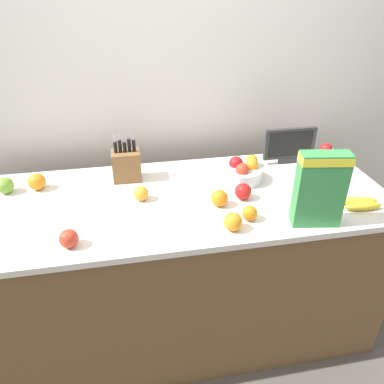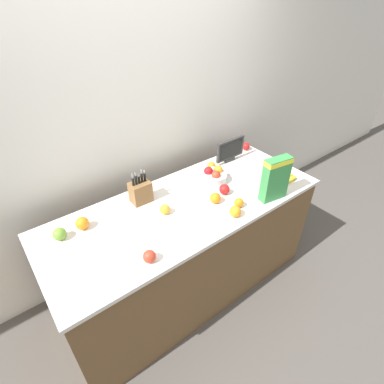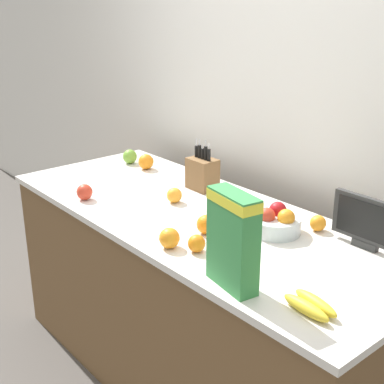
{
  "view_description": "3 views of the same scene",
  "coord_description": "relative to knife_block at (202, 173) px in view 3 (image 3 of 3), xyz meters",
  "views": [
    {
      "loc": [
        -0.22,
        -1.57,
        1.87
      ],
      "look_at": [
        0.06,
        -0.05,
        0.96
      ],
      "focal_mm": 35.0,
      "sensor_mm": 36.0,
      "label": 1
    },
    {
      "loc": [
        -1.02,
        -1.39,
        2.27
      ],
      "look_at": [
        0.09,
        0.05,
        0.96
      ],
      "focal_mm": 28.0,
      "sensor_mm": 36.0,
      "label": 2
    },
    {
      "loc": [
        1.69,
        -1.47,
        1.85
      ],
      "look_at": [
        0.01,
        -0.04,
        1.03
      ],
      "focal_mm": 50.0,
      "sensor_mm": 36.0,
      "label": 3
    }
  ],
  "objects": [
    {
      "name": "orange_front_center",
      "position": [
        0.43,
        -0.55,
        -0.04
      ],
      "size": [
        0.08,
        0.08,
        0.08
      ],
      "primitive_type": "sphere",
      "color": "orange",
      "rests_on": "counter"
    },
    {
      "name": "apple_middle",
      "position": [
        0.55,
        -0.31,
        -0.04
      ],
      "size": [
        0.08,
        0.08,
        0.08
      ],
      "primitive_type": "sphere",
      "color": "red",
      "rests_on": "counter"
    },
    {
      "name": "counter",
      "position": [
        0.24,
        -0.24,
        -0.54
      ],
      "size": [
        2.11,
        0.83,
        0.91
      ],
      "color": "brown",
      "rests_on": "ground_plane"
    },
    {
      "name": "orange_mid_left",
      "position": [
        0.42,
        -0.35,
        -0.04
      ],
      "size": [
        0.08,
        0.08,
        0.08
      ],
      "primitive_type": "sphere",
      "color": "orange",
      "rests_on": "counter"
    },
    {
      "name": "fruit_bowl",
      "position": [
        0.6,
        -0.12,
        -0.04
      ],
      "size": [
        0.22,
        0.22,
        0.12
      ],
      "color": "silver",
      "rests_on": "counter"
    },
    {
      "name": "orange_back_center",
      "position": [
        0.7,
        0.03,
        -0.05
      ],
      "size": [
        0.07,
        0.07,
        0.07
      ],
      "primitive_type": "sphere",
      "color": "orange",
      "rests_on": "counter"
    },
    {
      "name": "apple_leftmost",
      "position": [
        -0.61,
        -0.03,
        -0.04
      ],
      "size": [
        0.08,
        0.08,
        0.08
      ],
      "primitive_type": "sphere",
      "color": "#6B9E33",
      "rests_on": "counter"
    },
    {
      "name": "apple_rightmost",
      "position": [
        -0.25,
        -0.54,
        -0.05
      ],
      "size": [
        0.08,
        0.08,
        0.08
      ],
      "primitive_type": "sphere",
      "color": "red",
      "rests_on": "counter"
    },
    {
      "name": "orange_front_left",
      "position": [
        0.06,
        -0.23,
        -0.05
      ],
      "size": [
        0.07,
        0.07,
        0.07
      ],
      "primitive_type": "sphere",
      "color": "orange",
      "rests_on": "counter"
    },
    {
      "name": "small_monitor",
      "position": [
        0.93,
        0.03,
        0.03
      ],
      "size": [
        0.3,
        0.03,
        0.21
      ],
      "color": "#2D2D2D",
      "rests_on": "counter"
    },
    {
      "name": "wall_back",
      "position": [
        0.24,
        0.39,
        0.3
      ],
      "size": [
        9.0,
        0.06,
        2.6
      ],
      "color": "silver",
      "rests_on": "ground_plane"
    },
    {
      "name": "orange_front_right",
      "position": [
        0.52,
        -0.49,
        -0.05
      ],
      "size": [
        0.07,
        0.07,
        0.07
      ],
      "primitive_type": "sphere",
      "color": "orange",
      "rests_on": "counter"
    },
    {
      "name": "orange_by_cereal",
      "position": [
        -0.46,
        -0.03,
        -0.04
      ],
      "size": [
        0.09,
        0.09,
        0.09
      ],
      "primitive_type": "sphere",
      "color": "orange",
      "rests_on": "counter"
    },
    {
      "name": "cereal_box",
      "position": [
        0.8,
        -0.57,
        0.1
      ],
      "size": [
        0.22,
        0.11,
        0.34
      ],
      "rotation": [
        0.0,
        0.0,
        -0.17
      ],
      "color": "#338442",
      "rests_on": "counter"
    },
    {
      "name": "ground_plane",
      "position": [
        0.24,
        -0.24,
        -1.0
      ],
      "size": [
        14.0,
        14.0,
        0.0
      ],
      "primitive_type": "plane",
      "color": "#514C47"
    },
    {
      "name": "banana_bunch",
      "position": [
        1.07,
        -0.49,
        -0.06
      ],
      "size": [
        0.19,
        0.11,
        0.04
      ],
      "rotation": [
        0.0,
        0.0,
        3.07
      ],
      "color": "yellow",
      "rests_on": "counter"
    },
    {
      "name": "knife_block",
      "position": [
        0.0,
        0.0,
        0.0
      ],
      "size": [
        0.15,
        0.11,
        0.26
      ],
      "color": "brown",
      "rests_on": "counter"
    }
  ]
}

